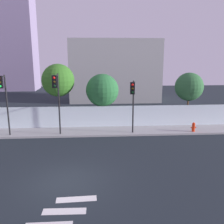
# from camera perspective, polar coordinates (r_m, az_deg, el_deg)

# --- Properties ---
(ground_plane) EXTENTS (80.00, 80.00, 0.00)m
(ground_plane) POSITION_cam_1_polar(r_m,az_deg,el_deg) (13.14, -10.58, -15.74)
(ground_plane) COLOR #1E252B
(sidewalk) EXTENTS (36.00, 2.40, 0.15)m
(sidewalk) POSITION_cam_1_polar(r_m,az_deg,el_deg) (20.66, -7.97, -4.59)
(sidewalk) COLOR #9D9D9D
(sidewalk) RESTS_ON ground
(perimeter_wall) EXTENTS (36.00, 0.18, 1.80)m
(perimeter_wall) POSITION_cam_1_polar(r_m,az_deg,el_deg) (21.63, -7.81, -1.10)
(perimeter_wall) COLOR silver
(perimeter_wall) RESTS_ON sidewalk
(traffic_light_left) EXTENTS (0.48, 1.34, 4.21)m
(traffic_light_left) POSITION_cam_1_polar(r_m,az_deg,el_deg) (18.83, 4.85, 3.69)
(traffic_light_left) COLOR black
(traffic_light_left) RESTS_ON sidewalk
(traffic_light_center) EXTENTS (0.34, 1.20, 4.72)m
(traffic_light_center) POSITION_cam_1_polar(r_m,az_deg,el_deg) (19.89, -23.88, 4.10)
(traffic_light_center) COLOR black
(traffic_light_center) RESTS_ON sidewalk
(traffic_light_right) EXTENTS (0.34, 1.82, 4.79)m
(traffic_light_right) POSITION_cam_1_polar(r_m,az_deg,el_deg) (18.57, -12.73, 4.59)
(traffic_light_right) COLOR black
(traffic_light_right) RESTS_ON sidewalk
(fire_hydrant) EXTENTS (0.44, 0.26, 0.76)m
(fire_hydrant) POSITION_cam_1_polar(r_m,az_deg,el_deg) (21.29, 18.39, -3.25)
(fire_hydrant) COLOR red
(fire_hydrant) RESTS_ON sidewalk
(roadside_tree_midleft) EXTENTS (2.85, 2.85, 5.58)m
(roadside_tree_midleft) POSITION_cam_1_polar(r_m,az_deg,el_deg) (22.12, -12.41, 7.19)
(roadside_tree_midleft) COLOR brown
(roadside_tree_midleft) RESTS_ON ground
(roadside_tree_midright) EXTENTS (2.92, 2.92, 4.70)m
(roadside_tree_midright) POSITION_cam_1_polar(r_m,az_deg,el_deg) (21.99, -2.26, 5.05)
(roadside_tree_midright) COLOR brown
(roadside_tree_midright) RESTS_ON ground
(roadside_tree_rightmost) EXTENTS (2.57, 2.57, 4.78)m
(roadside_tree_rightmost) POSITION_cam_1_polar(r_m,az_deg,el_deg) (23.52, 17.46, 5.60)
(roadside_tree_rightmost) COLOR brown
(roadside_tree_rightmost) RESTS_ON ground
(low_building_distant) EXTENTS (12.29, 6.00, 8.42)m
(low_building_distant) POSITION_cam_1_polar(r_m,az_deg,el_deg) (35.09, 0.60, 9.63)
(low_building_distant) COLOR #A1A1A1
(low_building_distant) RESTS_ON ground
(tower_on_skyline) EXTENTS (6.42, 5.00, 30.67)m
(tower_on_skyline) POSITION_cam_1_polar(r_m,az_deg,el_deg) (49.85, -21.90, 22.60)
(tower_on_skyline) COLOR gray
(tower_on_skyline) RESTS_ON ground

